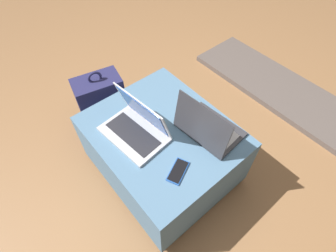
{
  "coord_description": "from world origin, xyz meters",
  "views": [
    {
      "loc": [
        0.69,
        -0.54,
        1.56
      ],
      "look_at": [
        0.05,
        0.0,
        0.51
      ],
      "focal_mm": 28.0,
      "sensor_mm": 36.0,
      "label": 1
    }
  ],
  "objects_px": {
    "laptop_far": "(207,127)",
    "cell_phone": "(178,171)",
    "laptop_near": "(137,126)",
    "backpack": "(102,105)"
  },
  "relations": [
    {
      "from": "laptop_near",
      "to": "laptop_far",
      "type": "xyz_separation_m",
      "value": [
        0.24,
        0.28,
        0.0
      ]
    },
    {
      "from": "laptop_near",
      "to": "cell_phone",
      "type": "bearing_deg",
      "value": -4.79
    },
    {
      "from": "backpack",
      "to": "laptop_near",
      "type": "bearing_deg",
      "value": 99.2
    },
    {
      "from": "laptop_near",
      "to": "backpack",
      "type": "distance_m",
      "value": 0.55
    },
    {
      "from": "cell_phone",
      "to": "backpack",
      "type": "bearing_deg",
      "value": 154.22
    },
    {
      "from": "laptop_far",
      "to": "backpack",
      "type": "relative_size",
      "value": 0.66
    },
    {
      "from": "laptop_near",
      "to": "laptop_far",
      "type": "height_order",
      "value": "laptop_far"
    },
    {
      "from": "laptop_far",
      "to": "cell_phone",
      "type": "bearing_deg",
      "value": 100.76
    },
    {
      "from": "laptop_far",
      "to": "backpack",
      "type": "distance_m",
      "value": 0.82
    },
    {
      "from": "laptop_far",
      "to": "backpack",
      "type": "xyz_separation_m",
      "value": [
        -0.73,
        -0.25,
        -0.26
      ]
    }
  ]
}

